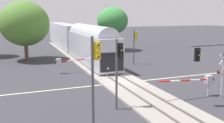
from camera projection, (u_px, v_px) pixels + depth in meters
name	position (u px, v px, depth m)	size (l,w,h in m)	color
ground_plane	(122.00, 83.00, 25.74)	(220.00, 220.00, 0.00)	#333338
road_centre_stripe	(122.00, 83.00, 25.74)	(44.00, 0.20, 0.01)	beige
railway_track	(122.00, 82.00, 25.73)	(4.40, 80.00, 0.32)	gray
commuter_train	(74.00, 38.00, 45.02)	(3.04, 40.72, 5.16)	#B2B7C1
crossing_gate_near	(203.00, 80.00, 21.21)	(5.46, 0.40, 1.80)	#B7B7BC
crossing_signal_mast	(223.00, 70.00, 20.91)	(1.36, 0.44, 3.81)	#B2B2B7
crossing_gate_far	(64.00, 62.00, 29.78)	(5.83, 0.40, 1.80)	#B7B7BC
traffic_signal_near_left	(95.00, 70.00, 13.94)	(0.53, 0.38, 5.73)	#4C4C51
traffic_signal_far_side	(135.00, 41.00, 34.93)	(0.53, 0.38, 4.84)	#4C4C51
traffic_signal_median	(118.00, 63.00, 18.01)	(0.53, 0.38, 5.19)	#4C4C51
traffic_signal_near_right	(220.00, 57.00, 19.40)	(4.38, 0.38, 4.86)	#4C4C51
elm_centre_background	(113.00, 21.00, 48.22)	(5.91, 5.91, 8.33)	#4C3828
oak_behind_train	(25.00, 24.00, 37.69)	(7.32, 7.32, 8.93)	brown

